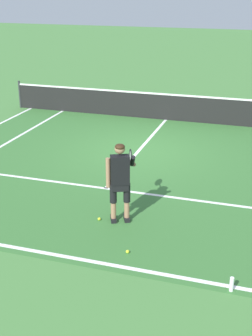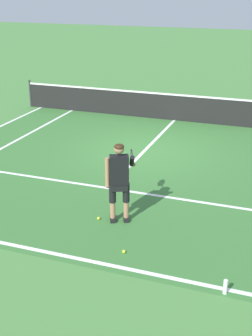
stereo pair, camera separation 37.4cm
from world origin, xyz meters
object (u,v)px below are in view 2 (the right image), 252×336
object	(u,v)px
tennis_player	(120,177)
water_bottle	(225,287)
tennis_ball_near_feet	(124,252)
tennis_ball_by_baseline	(99,218)

from	to	relation	value
tennis_player	water_bottle	world-z (taller)	tennis_player
tennis_ball_near_feet	water_bottle	bearing A→B (deg)	-16.39
tennis_player	tennis_ball_near_feet	world-z (taller)	tennis_player
tennis_ball_by_baseline	water_bottle	xyz separation A→B (m)	(2.90, -1.62, 0.09)
tennis_ball_near_feet	tennis_ball_by_baseline	bearing A→B (deg)	132.48
tennis_ball_by_baseline	water_bottle	size ratio (longest dim) A/B	0.26
water_bottle	tennis_player	bearing A→B (deg)	144.82
tennis_ball_by_baseline	tennis_ball_near_feet	bearing A→B (deg)	-47.52
tennis_ball_by_baseline	water_bottle	bearing A→B (deg)	-29.12
tennis_ball_near_feet	water_bottle	distance (m)	2.03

